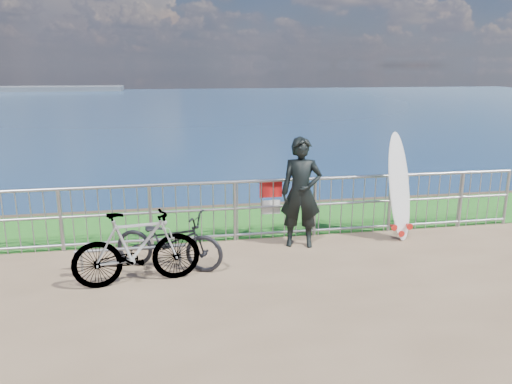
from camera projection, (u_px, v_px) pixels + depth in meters
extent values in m
plane|color=#1E6C1D|center=(252.00, 220.00, 10.31)|extent=(120.00, 120.00, 0.00)
cube|color=brown|center=(243.00, 305.00, 12.07)|extent=(120.00, 0.30, 5.00)
plane|color=navy|center=(173.00, 109.00, 94.77)|extent=(260.00, 260.00, 0.00)
cube|color=#565E68|center=(11.00, 89.00, 160.23)|extent=(70.00, 12.00, 1.50)
cylinder|color=#95989D|center=(262.00, 181.00, 8.99)|extent=(10.00, 0.06, 0.06)
cylinder|color=#95989D|center=(262.00, 207.00, 9.11)|extent=(10.00, 0.05, 0.05)
cylinder|color=#95989D|center=(262.00, 233.00, 9.24)|extent=(10.00, 0.05, 0.05)
cylinder|color=#95989D|center=(61.00, 220.00, 8.52)|extent=(0.06, 0.06, 1.10)
cylinder|color=#95989D|center=(151.00, 216.00, 8.78)|extent=(0.06, 0.06, 1.10)
cylinder|color=#95989D|center=(235.00, 211.00, 9.04)|extent=(0.06, 0.06, 1.10)
cylinder|color=#95989D|center=(314.00, 207.00, 9.30)|extent=(0.06, 0.06, 1.10)
cylinder|color=#95989D|center=(390.00, 203.00, 9.56)|extent=(0.06, 0.06, 1.10)
cylinder|color=#95989D|center=(461.00, 200.00, 9.83)|extent=(0.06, 0.06, 1.10)
cylinder|color=#95989D|center=(506.00, 197.00, 10.00)|extent=(0.06, 0.06, 1.10)
cube|color=red|center=(271.00, 189.00, 9.13)|extent=(0.42, 0.02, 0.30)
cube|color=white|center=(271.00, 189.00, 9.12)|extent=(0.38, 0.01, 0.08)
cube|color=white|center=(271.00, 207.00, 9.21)|extent=(0.36, 0.02, 0.26)
imported|color=black|center=(301.00, 193.00, 8.68)|extent=(0.80, 0.63, 1.94)
ellipsoid|color=white|center=(399.00, 186.00, 9.06)|extent=(0.65, 0.62, 1.98)
cone|color=red|center=(392.00, 226.00, 9.09)|extent=(0.12, 0.22, 0.12)
cone|color=red|center=(407.00, 225.00, 9.14)|extent=(0.12, 0.22, 0.12)
cone|color=red|center=(399.00, 232.00, 9.15)|extent=(0.12, 0.22, 0.12)
imported|color=black|center=(169.00, 241.00, 7.79)|extent=(1.86, 1.25, 0.93)
imported|color=black|center=(137.00, 248.00, 7.23)|extent=(1.89, 0.76, 1.11)
cylinder|color=#95989D|center=(131.00, 249.00, 7.82)|extent=(1.71, 0.05, 0.05)
cylinder|color=#95989D|center=(82.00, 262.00, 7.73)|extent=(0.04, 0.04, 0.33)
cylinder|color=#95989D|center=(180.00, 255.00, 7.99)|extent=(0.04, 0.04, 0.33)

